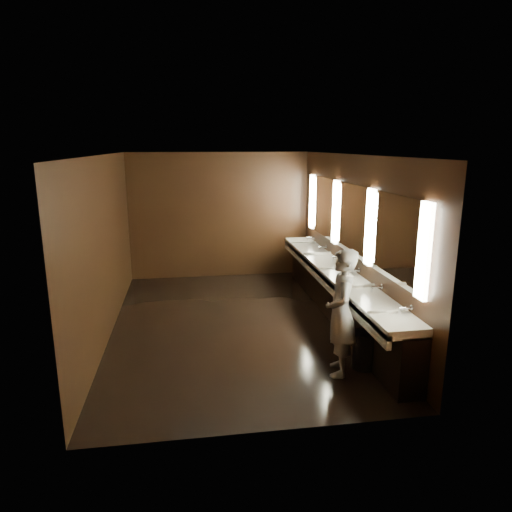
# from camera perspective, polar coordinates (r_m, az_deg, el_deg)

# --- Properties ---
(floor) EXTENTS (6.00, 6.00, 0.00)m
(floor) POSITION_cam_1_polar(r_m,az_deg,el_deg) (7.79, -2.72, -8.53)
(floor) COLOR black
(floor) RESTS_ON ground
(ceiling) EXTENTS (4.00, 6.00, 0.02)m
(ceiling) POSITION_cam_1_polar(r_m,az_deg,el_deg) (7.21, -2.98, 12.52)
(ceiling) COLOR #2D2D2B
(ceiling) RESTS_ON wall_back
(wall_back) EXTENTS (4.00, 0.02, 2.80)m
(wall_back) POSITION_cam_1_polar(r_m,az_deg,el_deg) (10.32, -4.58, 5.05)
(wall_back) COLOR black
(wall_back) RESTS_ON floor
(wall_front) EXTENTS (4.00, 0.02, 2.80)m
(wall_front) POSITION_cam_1_polar(r_m,az_deg,el_deg) (4.51, 1.15, -6.36)
(wall_front) COLOR black
(wall_front) RESTS_ON floor
(wall_left) EXTENTS (0.02, 6.00, 2.80)m
(wall_left) POSITION_cam_1_polar(r_m,az_deg,el_deg) (7.45, -18.33, 1.01)
(wall_left) COLOR black
(wall_left) RESTS_ON floor
(wall_right) EXTENTS (0.02, 6.00, 2.80)m
(wall_right) POSITION_cam_1_polar(r_m,az_deg,el_deg) (7.83, 11.88, 2.02)
(wall_right) COLOR black
(wall_right) RESTS_ON floor
(sink_counter) EXTENTS (0.55, 5.40, 1.01)m
(sink_counter) POSITION_cam_1_polar(r_m,az_deg,el_deg) (7.99, 10.16, -4.37)
(sink_counter) COLOR black
(sink_counter) RESTS_ON floor
(mirror_band) EXTENTS (0.06, 5.03, 1.15)m
(mirror_band) POSITION_cam_1_polar(r_m,az_deg,el_deg) (7.77, 11.87, 4.55)
(mirror_band) COLOR white
(mirror_band) RESTS_ON wall_right
(person) EXTENTS (0.54, 0.69, 1.68)m
(person) POSITION_cam_1_polar(r_m,az_deg,el_deg) (6.03, 10.58, -6.98)
(person) COLOR #809FBF
(person) RESTS_ON floor
(trash_bin) EXTENTS (0.40, 0.40, 0.51)m
(trash_bin) POSITION_cam_1_polar(r_m,az_deg,el_deg) (6.46, 13.36, -11.36)
(trash_bin) COLOR black
(trash_bin) RESTS_ON floor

